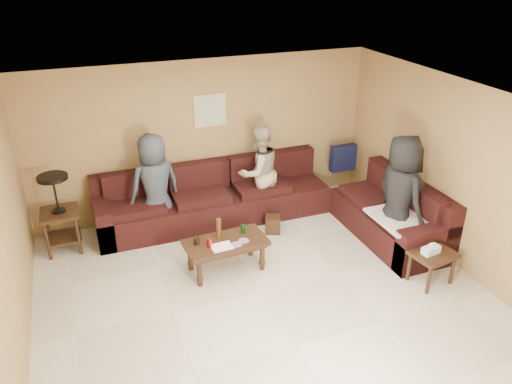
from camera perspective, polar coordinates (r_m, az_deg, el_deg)
room at (r=5.67m, az=0.69°, el=2.11°), size 5.60×5.50×2.50m
sectional_sofa at (r=7.80m, az=2.13°, el=-1.80°), size 4.65×2.90×0.97m
coffee_table at (r=6.73m, az=-3.50°, el=-6.08°), size 1.13×0.61×0.74m
end_table_left at (r=7.58m, az=-21.60°, el=-2.14°), size 0.52×0.52×1.18m
side_table_right at (r=6.87m, az=19.51°, el=-6.96°), size 0.61×0.53×0.60m
waste_bin at (r=7.73m, az=1.93°, el=-3.68°), size 0.29×0.29×0.27m
wall_art at (r=7.90m, az=-5.29°, el=9.26°), size 0.52×0.04×0.52m
person_left at (r=7.55m, az=-11.45°, el=0.71°), size 0.88×0.68×1.60m
person_middle at (r=7.94m, az=0.34°, el=2.29°), size 0.88×0.76×1.54m
person_right at (r=7.20m, az=16.11°, el=-0.43°), size 0.59×0.88×1.76m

